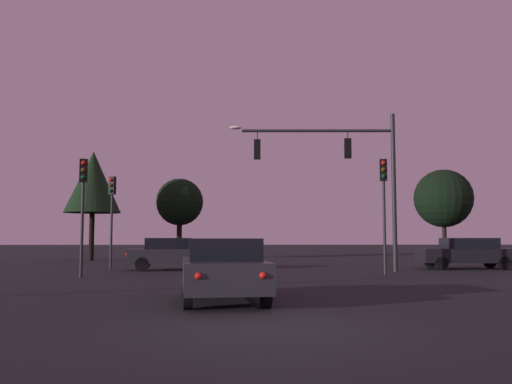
# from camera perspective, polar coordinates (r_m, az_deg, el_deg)

# --- Properties ---
(ground_plane) EXTENTS (168.00, 168.00, 0.00)m
(ground_plane) POSITION_cam_1_polar(r_m,az_deg,el_deg) (33.99, -1.24, -7.34)
(ground_plane) COLOR black
(ground_plane) RESTS_ON ground
(traffic_signal_mast_arm) EXTENTS (7.56, 0.59, 7.18)m
(traffic_signal_mast_arm) POSITION_cam_1_polar(r_m,az_deg,el_deg) (25.31, 9.29, 2.87)
(traffic_signal_mast_arm) COLOR #232326
(traffic_signal_mast_arm) RESTS_ON ground
(traffic_light_corner_left) EXTENTS (0.34, 0.37, 4.62)m
(traffic_light_corner_left) POSITION_cam_1_polar(r_m,az_deg,el_deg) (22.48, -17.52, -0.15)
(traffic_light_corner_left) COLOR #232326
(traffic_light_corner_left) RESTS_ON ground
(traffic_light_corner_right) EXTENTS (0.37, 0.39, 4.59)m
(traffic_light_corner_right) POSITION_cam_1_polar(r_m,az_deg,el_deg) (28.39, -14.74, -1.15)
(traffic_light_corner_right) COLOR #232326
(traffic_light_corner_right) RESTS_ON ground
(traffic_light_median) EXTENTS (0.35, 0.38, 4.81)m
(traffic_light_median) POSITION_cam_1_polar(r_m,az_deg,el_deg) (23.42, 13.12, -0.12)
(traffic_light_median) COLOR #232326
(traffic_light_median) RESTS_ON ground
(car_nearside_lane) EXTENTS (2.31, 4.49, 1.52)m
(car_nearside_lane) POSITION_cam_1_polar(r_m,az_deg,el_deg) (13.47, -3.49, -7.91)
(car_nearside_lane) COLOR #232328
(car_nearside_lane) RESTS_ON ground
(car_crossing_left) EXTENTS (4.26, 2.16, 1.52)m
(car_crossing_left) POSITION_cam_1_polar(r_m,az_deg,el_deg) (26.63, -8.81, -6.30)
(car_crossing_left) COLOR #232328
(car_crossing_left) RESTS_ON ground
(car_crossing_right) EXTENTS (4.69, 2.03, 1.52)m
(car_crossing_right) POSITION_cam_1_polar(r_m,az_deg,el_deg) (29.10, 21.03, -5.89)
(car_crossing_right) COLOR black
(car_crossing_right) RESTS_ON ground
(tree_behind_sign) EXTENTS (4.82, 4.82, 7.19)m
(tree_behind_sign) POSITION_cam_1_polar(r_m,az_deg,el_deg) (48.20, 18.87, -0.64)
(tree_behind_sign) COLOR black
(tree_behind_sign) RESTS_ON ground
(tree_left_far) EXTENTS (3.53, 3.53, 5.96)m
(tree_left_far) POSITION_cam_1_polar(r_m,az_deg,el_deg) (41.56, -7.93, -1.07)
(tree_left_far) COLOR black
(tree_left_far) RESTS_ON ground
(tree_center_horizon) EXTENTS (3.78, 3.78, 7.41)m
(tree_center_horizon) POSITION_cam_1_polar(r_m,az_deg,el_deg) (38.90, -16.56, 0.98)
(tree_center_horizon) COLOR black
(tree_center_horizon) RESTS_ON ground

